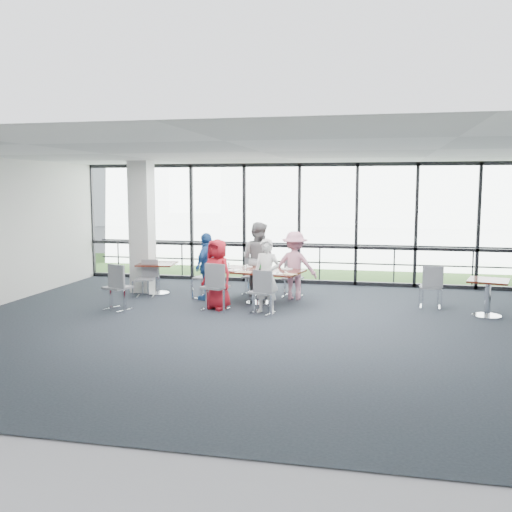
% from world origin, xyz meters
% --- Properties ---
extents(floor, '(12.00, 10.00, 0.02)m').
position_xyz_m(floor, '(0.00, 0.00, -0.01)').
color(floor, '#1D242B').
rests_on(floor, ground).
extents(ceiling, '(12.00, 10.00, 0.04)m').
position_xyz_m(ceiling, '(0.00, 0.00, 3.20)').
color(ceiling, white).
rests_on(ceiling, ground).
extents(wall_front, '(12.00, 0.10, 3.20)m').
position_xyz_m(wall_front, '(0.00, -5.00, 1.60)').
color(wall_front, silver).
rests_on(wall_front, ground).
extents(curtain_wall_back, '(12.00, 0.10, 3.20)m').
position_xyz_m(curtain_wall_back, '(0.00, 5.00, 1.60)').
color(curtain_wall_back, white).
rests_on(curtain_wall_back, ground).
extents(structural_column, '(0.50, 0.50, 3.20)m').
position_xyz_m(structural_column, '(-3.60, 3.00, 1.60)').
color(structural_column, silver).
rests_on(structural_column, ground).
extents(apron, '(80.00, 70.00, 0.02)m').
position_xyz_m(apron, '(0.00, 10.00, -0.02)').
color(apron, gray).
rests_on(apron, ground).
extents(grass_strip, '(80.00, 5.00, 0.01)m').
position_xyz_m(grass_strip, '(0.00, 8.00, 0.01)').
color(grass_strip, '#3C6229').
rests_on(grass_strip, ground).
extents(hangar_main, '(24.00, 10.00, 6.00)m').
position_xyz_m(hangar_main, '(4.00, 32.00, 3.00)').
color(hangar_main, silver).
rests_on(hangar_main, ground).
extents(hangar_aux, '(10.00, 6.00, 4.00)m').
position_xyz_m(hangar_aux, '(-18.00, 28.00, 2.00)').
color(hangar_aux, silver).
rests_on(hangar_aux, ground).
extents(guard_rail, '(12.00, 0.06, 0.06)m').
position_xyz_m(guard_rail, '(0.00, 5.60, 0.50)').
color(guard_rail, '#2D2D33').
rests_on(guard_rail, ground).
extents(main_table, '(2.06, 1.41, 0.75)m').
position_xyz_m(main_table, '(-0.50, 2.17, 0.62)').
color(main_table, '#3E120C').
rests_on(main_table, ground).
extents(side_table_left, '(0.94, 0.94, 0.75)m').
position_xyz_m(side_table_left, '(-3.14, 2.78, 0.63)').
color(side_table_left, '#3E120C').
rests_on(side_table_left, ground).
extents(side_table_right, '(0.92, 0.92, 0.75)m').
position_xyz_m(side_table_right, '(4.23, 1.86, 0.61)').
color(side_table_right, '#3E120C').
rests_on(side_table_right, ground).
extents(diner_near_left, '(0.86, 0.74, 1.49)m').
position_xyz_m(diner_near_left, '(-1.25, 1.44, 0.75)').
color(diner_near_left, '#B11622').
rests_on(diner_near_left, ground).
extents(diner_near_right, '(0.64, 0.52, 1.54)m').
position_xyz_m(diner_near_right, '(-0.15, 1.26, 0.77)').
color(diner_near_right, silver).
rests_on(diner_near_right, ground).
extents(diner_far_left, '(0.99, 0.80, 1.76)m').
position_xyz_m(diner_far_left, '(-0.71, 3.06, 0.88)').
color(diner_far_left, gray).
rests_on(diner_far_left, ground).
extents(diner_far_right, '(1.05, 0.59, 1.57)m').
position_xyz_m(diner_far_right, '(0.20, 2.82, 0.78)').
color(diner_far_right, '#CB8098').
rests_on(diner_far_right, ground).
extents(diner_end, '(0.70, 1.00, 1.54)m').
position_xyz_m(diner_end, '(-1.75, 2.36, 0.77)').
color(diner_end, '#26559C').
rests_on(diner_end, ground).
extents(chair_main_nl, '(0.59, 0.59, 0.99)m').
position_xyz_m(chair_main_nl, '(-1.25, 1.29, 0.49)').
color(chair_main_nl, gray).
rests_on(chair_main_nl, ground).
extents(chair_main_nr, '(0.55, 0.55, 0.90)m').
position_xyz_m(chair_main_nr, '(-0.23, 1.15, 0.45)').
color(chair_main_nr, gray).
rests_on(chair_main_nr, ground).
extents(chair_main_fl, '(0.55, 0.55, 0.86)m').
position_xyz_m(chair_main_fl, '(-0.85, 3.16, 0.43)').
color(chair_main_fl, gray).
rests_on(chair_main_fl, ground).
extents(chair_main_fr, '(0.50, 0.50, 0.89)m').
position_xyz_m(chair_main_fr, '(0.12, 3.05, 0.44)').
color(chair_main_fr, gray).
rests_on(chair_main_fr, ground).
extents(chair_main_end, '(0.59, 0.59, 0.98)m').
position_xyz_m(chair_main_end, '(-1.81, 2.47, 0.49)').
color(chair_main_end, gray).
rests_on(chair_main_end, ground).
extents(chair_spare_la, '(0.61, 0.61, 0.97)m').
position_xyz_m(chair_spare_la, '(-3.25, 0.86, 0.49)').
color(chair_spare_la, gray).
rests_on(chair_spare_la, ground).
extents(chair_spare_lb, '(0.50, 0.50, 0.84)m').
position_xyz_m(chair_spare_lb, '(-3.27, 2.34, 0.42)').
color(chair_spare_lb, gray).
rests_on(chair_spare_lb, ground).
extents(chair_spare_r, '(0.48, 0.48, 0.90)m').
position_xyz_m(chair_spare_r, '(3.19, 2.49, 0.45)').
color(chair_spare_r, gray).
rests_on(chair_spare_r, ground).
extents(plate_nl, '(0.29, 0.29, 0.01)m').
position_xyz_m(plate_nl, '(-1.03, 1.97, 0.76)').
color(plate_nl, white).
rests_on(plate_nl, main_table).
extents(plate_nr, '(0.25, 0.25, 0.01)m').
position_xyz_m(plate_nr, '(0.00, 1.68, 0.76)').
color(plate_nr, white).
rests_on(plate_nr, main_table).
extents(plate_fl, '(0.26, 0.26, 0.01)m').
position_xyz_m(plate_fl, '(-0.86, 2.56, 0.76)').
color(plate_fl, white).
rests_on(plate_fl, main_table).
extents(plate_fr, '(0.26, 0.26, 0.01)m').
position_xyz_m(plate_fr, '(0.09, 2.41, 0.76)').
color(plate_fr, white).
rests_on(plate_fr, main_table).
extents(plate_end, '(0.28, 0.28, 0.01)m').
position_xyz_m(plate_end, '(-1.30, 2.32, 0.76)').
color(plate_end, white).
rests_on(plate_end, main_table).
extents(tumbler_a, '(0.07, 0.07, 0.14)m').
position_xyz_m(tumbler_a, '(-0.77, 1.93, 0.82)').
color(tumbler_a, white).
rests_on(tumbler_a, main_table).
extents(tumbler_b, '(0.07, 0.07, 0.15)m').
position_xyz_m(tumbler_b, '(-0.26, 1.92, 0.82)').
color(tumbler_b, white).
rests_on(tumbler_b, main_table).
extents(tumbler_c, '(0.08, 0.08, 0.15)m').
position_xyz_m(tumbler_c, '(-0.39, 2.33, 0.83)').
color(tumbler_c, white).
rests_on(tumbler_c, main_table).
extents(tumbler_d, '(0.07, 0.07, 0.14)m').
position_xyz_m(tumbler_d, '(-1.21, 2.16, 0.82)').
color(tumbler_d, white).
rests_on(tumbler_d, main_table).
extents(menu_a, '(0.33, 0.24, 0.00)m').
position_xyz_m(menu_a, '(-0.76, 1.80, 0.75)').
color(menu_a, beige).
rests_on(menu_a, main_table).
extents(menu_b, '(0.36, 0.32, 0.00)m').
position_xyz_m(menu_b, '(0.25, 1.72, 0.75)').
color(menu_b, beige).
rests_on(menu_b, main_table).
extents(menu_c, '(0.28, 0.20, 0.00)m').
position_xyz_m(menu_c, '(-0.27, 2.54, 0.75)').
color(menu_c, beige).
rests_on(menu_c, main_table).
extents(condiment_caddy, '(0.10, 0.07, 0.04)m').
position_xyz_m(condiment_caddy, '(-0.45, 2.15, 0.77)').
color(condiment_caddy, black).
rests_on(condiment_caddy, main_table).
extents(ketchup_bottle, '(0.06, 0.06, 0.18)m').
position_xyz_m(ketchup_bottle, '(-0.49, 2.18, 0.84)').
color(ketchup_bottle, '#B70B1E').
rests_on(ketchup_bottle, main_table).
extents(green_bottle, '(0.05, 0.05, 0.20)m').
position_xyz_m(green_bottle, '(-0.47, 2.16, 0.85)').
color(green_bottle, '#1A7D28').
rests_on(green_bottle, main_table).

